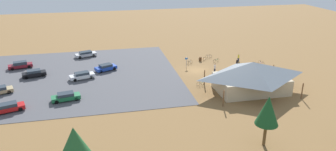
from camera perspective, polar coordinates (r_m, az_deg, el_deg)
name	(u,v)px	position (r m, az deg, el deg)	size (l,w,h in m)	color
ground	(196,70)	(65.69, 5.15, 0.95)	(160.00, 160.00, 0.00)	olive
parking_lot_asphalt	(79,76)	(64.73, -15.86, -0.08)	(38.84, 34.86, 0.05)	#4C4C51
bike_pavilion	(252,75)	(56.32, 14.90, 0.07)	(14.22, 9.75, 5.33)	#C6B28E
trash_bin	(200,59)	(71.53, 5.87, 2.98)	(0.60, 0.60, 0.90)	brown
lot_sign	(186,61)	(67.01, 3.35, 2.68)	(0.56, 0.08, 2.20)	#99999E
pine_far_west	(268,111)	(40.03, 17.62, -6.12)	(2.86, 2.86, 6.71)	brown
pine_far_east	(75,144)	(34.08, -16.51, -11.85)	(3.76, 3.76, 6.35)	brown
bicycle_red_edge_north	(255,64)	(70.52, 15.56, 2.00)	(0.99, 1.52, 0.90)	black
bicycle_teal_by_bin	(201,84)	(57.94, 5.95, -1.46)	(1.70, 0.60, 0.90)	black
bicycle_silver_yard_left	(209,56)	(74.02, 7.39, 3.47)	(1.66, 0.51, 0.85)	black
bicycle_purple_near_porch	(261,63)	(71.86, 16.51, 2.22)	(0.71, 1.62, 0.77)	black
bicycle_green_mid_cluster	(216,60)	(71.28, 8.72, 2.73)	(1.64, 0.81, 0.81)	black
bicycle_black_back_row	(189,62)	(69.43, 3.90, 2.43)	(1.61, 0.76, 0.85)	black
bicycle_orange_yard_front	(202,59)	(71.91, 6.21, 2.99)	(1.76, 0.48, 0.77)	black
car_blue_mid_lot	(106,67)	(66.24, -11.20, 1.46)	(4.72, 3.49, 1.33)	#1E42B2
car_maroon_near_entry	(20,65)	(73.25, -25.18, 1.74)	(5.01, 2.82, 1.44)	maroon
car_black_far_end	(34,73)	(66.98, -23.09, 0.37)	(4.70, 2.85, 1.38)	black
car_silver_aisle_side	(86,54)	(76.42, -14.67, 3.78)	(5.13, 3.25, 1.30)	#BCBCC1
car_red_front_row	(8,107)	(53.88, -26.98, -5.17)	(4.97, 3.10, 1.35)	red
car_green_second_row	(66,97)	(54.29, -18.01, -3.65)	(4.80, 2.61, 1.32)	#1E6B3D
car_white_by_curb	(82,76)	(62.73, -15.30, -0.01)	(4.96, 3.03, 1.35)	white
visitor_by_pavilion	(215,68)	(64.50, 8.47, 1.34)	(0.40, 0.40, 1.85)	#2D3347
visitor_crossing_yard	(238,57)	(72.42, 12.64, 3.20)	(0.37, 0.40, 1.77)	#2D3347
visitor_at_bikes	(237,63)	(69.01, 12.36, 2.29)	(0.36, 0.39, 1.66)	#2D3347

